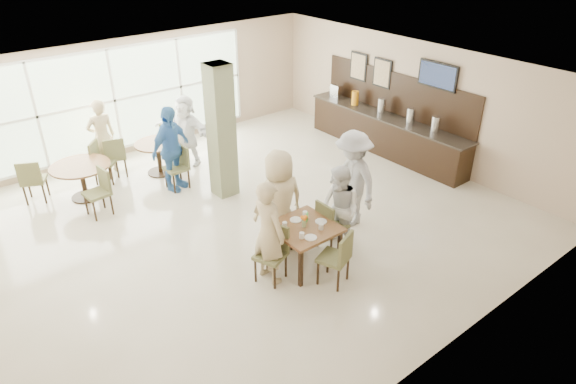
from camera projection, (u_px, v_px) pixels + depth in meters
ground at (241, 222)px, 10.02m from camera, size 10.00×10.00×0.00m
room_shell at (237, 141)px, 9.20m from camera, size 10.00×10.00×10.00m
window_bank at (115, 101)px, 12.11m from camera, size 7.00×0.04×7.00m
column at (221, 132)px, 10.38m from camera, size 0.45×0.45×2.80m
main_table at (304, 231)px, 8.51m from camera, size 1.01×1.01×0.75m
round_table_left at (81, 172)px, 10.59m from camera, size 1.21×1.21×0.75m
round_table_right at (158, 150)px, 11.64m from camera, size 1.02×1.02×0.75m
chairs_main_table at (304, 240)px, 8.62m from camera, size 1.92×1.92×0.95m
chairs_table_left at (79, 178)px, 10.62m from camera, size 2.09×1.93×0.95m
chairs_table_right at (155, 154)px, 11.65m from camera, size 2.05×1.95×0.95m
tabletop_clutter at (305, 224)px, 8.43m from camera, size 0.72×0.76×0.21m
buffet_counter at (386, 131)px, 12.69m from camera, size 0.64×4.70×1.95m
wall_tv at (438, 75)px, 11.30m from camera, size 0.06×1.00×0.58m
framed_art_a at (382, 73)px, 12.54m from camera, size 0.05×0.55×0.70m
framed_art_b at (359, 66)px, 13.08m from camera, size 0.05×0.55×0.70m
teen_left at (268, 232)px, 8.05m from camera, size 0.48×0.69×1.80m
teen_far at (279, 201)px, 8.85m from camera, size 0.98×0.64×1.86m
teen_right at (340, 210)px, 8.87m from camera, size 0.66×0.81×1.58m
teen_standing at (352, 179)px, 9.56m from camera, size 0.87×1.31×1.89m
adult_a at (171, 149)px, 10.78m from camera, size 1.25×1.00×1.87m
adult_b at (186, 130)px, 11.98m from camera, size 1.24×1.68×1.66m
adult_standing at (102, 137)px, 11.51m from camera, size 0.64×0.42×1.75m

